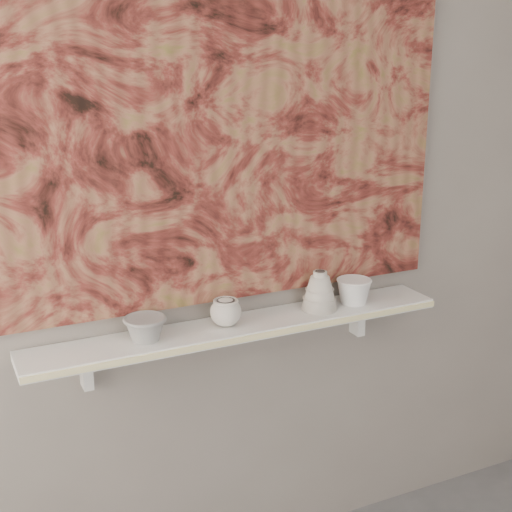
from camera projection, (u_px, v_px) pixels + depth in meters
wall_back at (228, 189)px, 2.25m from camera, size 3.60×0.00×3.60m
shelf at (241, 327)px, 2.29m from camera, size 1.40×0.18×0.03m
shelf_stripe at (254, 337)px, 2.21m from camera, size 1.40×0.01×0.02m
bracket_left at (86, 369)px, 2.16m from camera, size 0.03×0.06×0.12m
bracket_right at (357, 318)px, 2.57m from camera, size 0.03×0.06×0.12m
painting at (229, 129)px, 2.18m from camera, size 1.50×0.02×1.10m
house_motif at (351, 213)px, 2.45m from camera, size 0.09×0.00×0.08m
bowl_grey at (145, 328)px, 2.14m from camera, size 0.17×0.17×0.08m
cup_cream at (226, 312)px, 2.25m from camera, size 0.13×0.13×0.09m
bell_vessel at (320, 290)px, 2.39m from camera, size 0.13×0.13×0.13m
bowl_white at (354, 291)px, 2.45m from camera, size 0.16×0.16×0.09m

